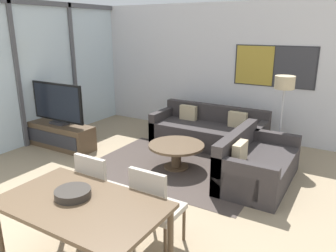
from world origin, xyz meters
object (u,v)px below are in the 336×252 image
floor_lamp (284,90)px  television (57,104)px  tv_console (61,136)px  dining_chair_centre (154,205)px  sofa_main (209,132)px  sofa_side (254,165)px  dining_table (82,210)px  coffee_table (176,150)px  dining_chair_left (99,188)px  fruit_bowl (73,193)px

floor_lamp → television: bearing=-158.5°
tv_console → dining_chair_centre: (3.31, -1.67, 0.29)m
dining_chair_centre → sofa_main: bearing=104.3°
television → sofa_side: 3.81m
dining_table → tv_console: bearing=141.7°
tv_console → television: bearing=90.0°
sofa_main → dining_chair_centre: size_ratio=2.36×
coffee_table → dining_chair_centre: bearing=-66.7°
television → dining_chair_left: television is taller
coffee_table → dining_chair_left: size_ratio=0.98×
sofa_side → dining_chair_centre: bearing=168.9°
sofa_main → sofa_side: size_ratio=1.38×
coffee_table → dining_table: size_ratio=0.60×
dining_chair_left → fruit_bowl: dining_chair_left is taller
fruit_bowl → television: bearing=140.9°
television → sofa_main: 3.03m
dining_chair_left → fruit_bowl: bearing=-68.7°
coffee_table → sofa_main: bearing=90.0°
sofa_side → dining_chair_left: size_ratio=1.71×
sofa_side → television: bearing=97.3°
tv_console → dining_chair_left: bearing=-33.2°
sofa_main → dining_chair_left: dining_chair_left is taller
tv_console → sofa_side: bearing=7.3°
sofa_side → floor_lamp: bearing=-7.0°
dining_chair_left → floor_lamp: floor_lamp is taller
sofa_main → floor_lamp: size_ratio=1.48×
fruit_bowl → sofa_main: bearing=94.9°
floor_lamp → dining_chair_left: bearing=-112.0°
dining_chair_left → fruit_bowl: 0.70m
dining_table → dining_chair_centre: size_ratio=1.63×
tv_console → television: 0.64m
sofa_side → sofa_main: bearing=47.0°
television → fruit_bowl: size_ratio=3.80×
dining_chair_left → dining_chair_centre: bearing=1.0°
dining_chair_left → floor_lamp: 3.54m
dining_table → dining_chair_left: 0.75m
television → floor_lamp: bearing=21.5°
sofa_main → tv_console: bearing=-146.0°
dining_table → fruit_bowl: bearing=164.3°
tv_console → sofa_main: size_ratio=0.66×
sofa_side → floor_lamp: floor_lamp is taller
television → fruit_bowl: (2.80, -2.28, -0.08)m
coffee_table → dining_chair_centre: size_ratio=0.98×
sofa_main → dining_chair_left: (0.10, -3.34, 0.26)m
sofa_side → dining_table: size_ratio=1.05×
dining_chair_left → dining_table: bearing=-59.7°
tv_console → dining_chair_left: size_ratio=1.55×
sofa_main → dining_chair_centre: bearing=-75.7°
television → dining_table: 3.75m
dining_chair_left → dining_chair_centre: same height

